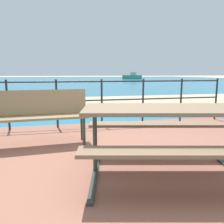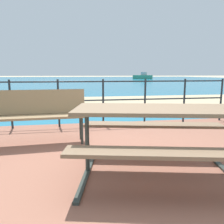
{
  "view_description": "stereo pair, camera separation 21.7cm",
  "coord_description": "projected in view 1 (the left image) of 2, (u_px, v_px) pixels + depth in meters",
  "views": [
    {
      "loc": [
        -0.86,
        -2.52,
        1.22
      ],
      "look_at": [
        0.09,
        1.69,
        0.47
      ],
      "focal_mm": 35.45,
      "sensor_mm": 36.0,
      "label": 1
    },
    {
      "loc": [
        -0.65,
        -2.56,
        1.22
      ],
      "look_at": [
        0.09,
        1.69,
        0.47
      ],
      "focal_mm": 35.45,
      "sensor_mm": 36.0,
      "label": 2
    }
  ],
  "objects": [
    {
      "name": "ground_plane",
      "position": [
        134.0,
        171.0,
        2.82
      ],
      "size": [
        240.0,
        240.0,
        0.0
      ],
      "primitive_type": "plane",
      "color": "beige"
    },
    {
      "name": "patio_paving",
      "position": [
        134.0,
        168.0,
        2.81
      ],
      "size": [
        6.4,
        5.2,
        0.06
      ],
      "primitive_type": "cube",
      "color": "#935B47",
      "rests_on": "ground"
    },
    {
      "name": "sea_water",
      "position": [
        67.0,
        80.0,
        41.26
      ],
      "size": [
        90.0,
        90.0,
        0.01
      ],
      "primitive_type": "cube",
      "color": "teal",
      "rests_on": "ground"
    },
    {
      "name": "beach_strip",
      "position": [
        83.0,
        102.0,
        9.64
      ],
      "size": [
        54.01,
        4.16,
        0.01
      ],
      "primitive_type": "cube",
      "rotation": [
        0.0,
        0.0,
        0.0
      ],
      "color": "tan",
      "rests_on": "ground"
    },
    {
      "name": "picnic_table",
      "position": [
        167.0,
        123.0,
        2.53
      ],
      "size": [
        2.14,
        1.75,
        0.78
      ],
      "rotation": [
        0.0,
        0.0,
        -0.22
      ],
      "color": "#7A6047",
      "rests_on": "patio_paving"
    },
    {
      "name": "park_bench",
      "position": [
        38.0,
        111.0,
        3.6
      ],
      "size": [
        1.6,
        0.5,
        0.9
      ],
      "rotation": [
        0.0,
        0.0,
        0.05
      ],
      "color": "#8C704C",
      "rests_on": "patio_paving"
    },
    {
      "name": "railing_fence",
      "position": [
        102.0,
        97.0,
        4.96
      ],
      "size": [
        5.94,
        0.04,
        1.04
      ],
      "color": "#1E2328",
      "rests_on": "patio_paving"
    },
    {
      "name": "boat_near",
      "position": [
        132.0,
        77.0,
        51.57
      ],
      "size": [
        4.24,
        4.28,
        1.56
      ],
      "rotation": [
        0.0,
        0.0,
        2.35
      ],
      "color": "#338466",
      "rests_on": "sea_water"
    }
  ]
}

